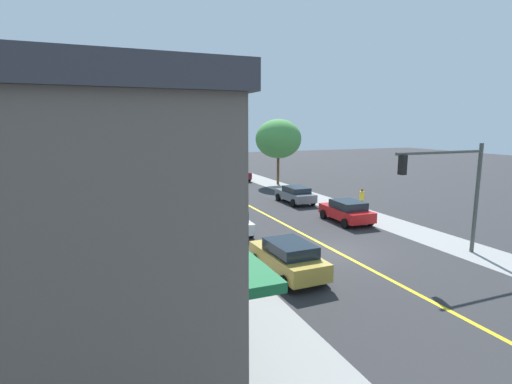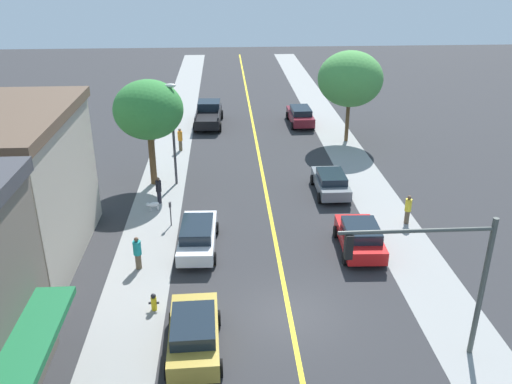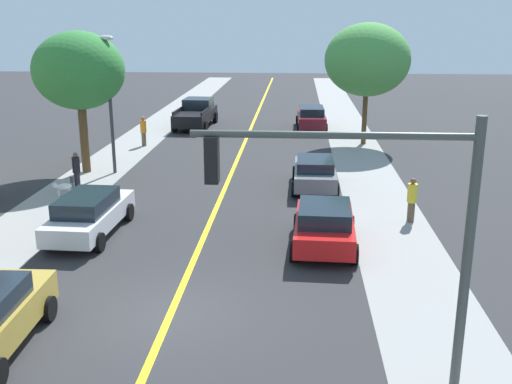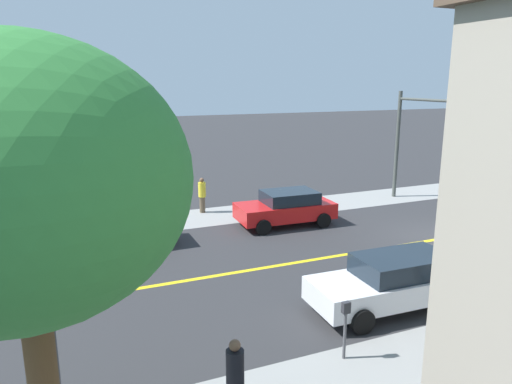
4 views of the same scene
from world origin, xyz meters
TOP-DOWN VIEW (x-y plane):
  - ground_plane at (0.00, 0.00)m, footprint 140.00×140.00m
  - sidewalk_right at (6.62, 0.00)m, footprint 2.94×126.00m
  - road_centerline_stripe at (0.00, 0.00)m, footprint 0.20×126.00m
  - street_tree_left_near at (-7.15, 14.40)m, footprint 4.30×4.30m
  - parking_meter at (-5.56, 8.37)m, footprint 0.12×0.18m
  - traffic_light_mast at (4.69, -2.69)m, footprint 5.43×0.32m
  - street_lamp at (-5.71, 14.31)m, footprint 0.70×0.36m
  - red_sedan_right_curb at (4.11, 5.03)m, footprint 2.24×4.25m
  - grey_sedan_right_curb at (3.99, 12.15)m, footprint 2.02×4.31m
  - white_sedan_left_curb at (-3.98, 5.67)m, footprint 2.07×4.85m
  - pedestrian_yellow_shirt at (7.44, 7.82)m, footprint 0.36×0.36m
  - pedestrian_black_shirt at (-6.50, 11.34)m, footprint 0.33×0.33m

SIDE VIEW (x-z plane):
  - ground_plane at x=0.00m, z-range 0.00..0.00m
  - road_centerline_stripe at x=0.00m, z-range 0.00..0.00m
  - sidewalk_right at x=6.62m, z-range 0.00..0.01m
  - grey_sedan_right_curb at x=3.99m, z-range 0.05..1.45m
  - red_sedan_right_curb at x=4.11m, z-range 0.04..1.53m
  - white_sedan_left_curb at x=-3.98m, z-range 0.04..1.53m
  - pedestrian_black_shirt at x=-6.50m, z-range 0.05..1.70m
  - pedestrian_yellow_shirt at x=7.44m, z-range 0.04..1.73m
  - parking_meter at x=-5.56m, z-range 0.22..1.60m
  - traffic_light_mast at x=4.69m, z-range 1.03..6.65m
  - street_lamp at x=-5.71m, z-range 0.76..7.30m
  - street_tree_left_near at x=-7.15m, z-range 1.52..8.27m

